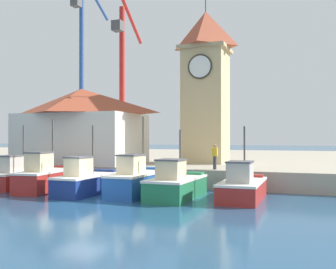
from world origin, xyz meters
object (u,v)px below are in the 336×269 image
(fishing_boat_left_outer, at_px, (47,177))
(fishing_boat_center, at_px, (176,185))
(warehouse_left, at_px, (81,125))
(fishing_boat_far_left, at_px, (17,177))
(fishing_boat_left_inner, at_px, (86,181))
(fishing_boat_mid_right, at_px, (242,187))
(port_crane_near, at_px, (122,99))
(port_crane_far, at_px, (82,84))
(dock_worker_near_tower, at_px, (215,156))
(fishing_boat_mid_left, at_px, (138,181))
(clock_tower, at_px, (206,82))

(fishing_boat_left_outer, bearing_deg, fishing_boat_center, -1.27)
(fishing_boat_left_outer, height_order, warehouse_left, warehouse_left)
(fishing_boat_far_left, height_order, fishing_boat_left_inner, fishing_boat_far_left)
(fishing_boat_mid_right, height_order, port_crane_near, port_crane_near)
(port_crane_far, relative_size, dock_worker_near_tower, 13.56)
(fishing_boat_mid_left, distance_m, dock_worker_near_tower, 5.73)
(fishing_boat_far_left, relative_size, port_crane_far, 0.22)
(fishing_boat_left_outer, height_order, fishing_boat_mid_left, fishing_boat_mid_left)
(fishing_boat_left_inner, bearing_deg, fishing_boat_far_left, 170.62)
(fishing_boat_left_outer, distance_m, port_crane_near, 17.78)
(fishing_boat_mid_left, bearing_deg, fishing_boat_center, -10.32)
(fishing_boat_mid_left, height_order, port_crane_near, port_crane_near)
(fishing_boat_left_inner, distance_m, port_crane_far, 26.78)
(fishing_boat_mid_right, bearing_deg, port_crane_near, 133.80)
(fishing_boat_far_left, bearing_deg, warehouse_left, 83.68)
(fishing_boat_center, relative_size, port_crane_near, 0.28)
(fishing_boat_mid_left, relative_size, clock_tower, 0.38)
(fishing_boat_left_outer, xyz_separation_m, dock_worker_near_tower, (9.48, 4.68, 1.25))
(fishing_boat_center, height_order, fishing_boat_mid_right, fishing_boat_mid_right)
(fishing_boat_left_inner, height_order, warehouse_left, warehouse_left)
(dock_worker_near_tower, bearing_deg, fishing_boat_center, -101.15)
(fishing_boat_left_inner, xyz_separation_m, warehouse_left, (-5.13, 7.43, 3.53))
(dock_worker_near_tower, bearing_deg, fishing_boat_left_outer, -153.73)
(warehouse_left, bearing_deg, fishing_boat_far_left, -96.32)
(warehouse_left, distance_m, port_crane_far, 17.10)
(fishing_boat_center, xyz_separation_m, dock_worker_near_tower, (0.96, 4.87, 1.34))
(clock_tower, relative_size, port_crane_far, 0.64)
(fishing_boat_left_inner, distance_m, fishing_boat_mid_right, 8.88)
(fishing_boat_left_inner, bearing_deg, fishing_boat_mid_right, 7.11)
(fishing_boat_far_left, distance_m, dock_worker_near_tower, 12.96)
(port_crane_near, distance_m, dock_worker_near_tower, 17.87)
(fishing_boat_left_outer, xyz_separation_m, fishing_boat_left_inner, (3.13, -0.46, -0.07))
(fishing_boat_far_left, bearing_deg, dock_worker_near_tower, 18.89)
(fishing_boat_far_left, relative_size, dock_worker_near_tower, 2.99)
(dock_worker_near_tower, bearing_deg, fishing_boat_left_inner, -141.03)
(fishing_boat_mid_left, height_order, warehouse_left, warehouse_left)
(fishing_boat_center, relative_size, warehouse_left, 0.49)
(fishing_boat_left_inner, distance_m, warehouse_left, 9.69)
(fishing_boat_far_left, xyz_separation_m, fishing_boat_mid_right, (14.65, 0.13, -0.03))
(fishing_boat_left_inner, relative_size, port_crane_far, 0.22)
(fishing_boat_center, xyz_separation_m, clock_tower, (-1.29, 11.09, 7.04))
(fishing_boat_mid_left, xyz_separation_m, dock_worker_near_tower, (3.42, 4.42, 1.26))
(fishing_boat_left_inner, relative_size, dock_worker_near_tower, 3.03)
(fishing_boat_center, height_order, port_crane_far, port_crane_far)
(clock_tower, bearing_deg, port_crane_near, 152.39)
(fishing_boat_left_outer, height_order, fishing_boat_left_inner, fishing_boat_left_outer)
(clock_tower, bearing_deg, fishing_boat_far_left, -133.72)
(fishing_boat_mid_left, bearing_deg, port_crane_near, 119.67)
(fishing_boat_mid_right, xyz_separation_m, port_crane_far, (-22.66, 20.01, 9.00))
(fishing_boat_left_outer, distance_m, fishing_boat_center, 8.53)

